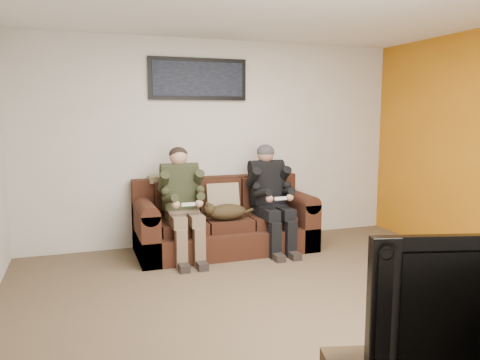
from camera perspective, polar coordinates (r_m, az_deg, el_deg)
name	(u,v)px	position (r m, az deg, el deg)	size (l,w,h in m)	color
floor	(290,304)	(4.31, 6.08, -14.75)	(5.00, 5.00, 0.00)	brown
wall_back	(217,143)	(6.09, -2.81, 4.58)	(5.00, 5.00, 0.00)	beige
sofa	(223,223)	(5.82, -2.04, -5.24)	(2.14, 0.92, 0.88)	#381B10
throw_pillow	(222,199)	(5.79, -2.17, -2.34)	(0.41, 0.12, 0.39)	#978063
throw_blanket	(166,179)	(5.82, -8.95, 0.14)	(0.44, 0.21, 0.08)	gray
person_left	(182,197)	(5.43, -7.06, -2.06)	(0.51, 0.87, 1.28)	brown
person_right	(270,191)	(5.76, 3.72, -1.40)	(0.51, 0.86, 1.29)	black
cat	(225,212)	(5.51, -1.80, -3.87)	(0.66, 0.26, 0.24)	#44331A
framed_poster	(198,79)	(6.00, -5.11, 12.16)	(1.25, 0.05, 0.52)	black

